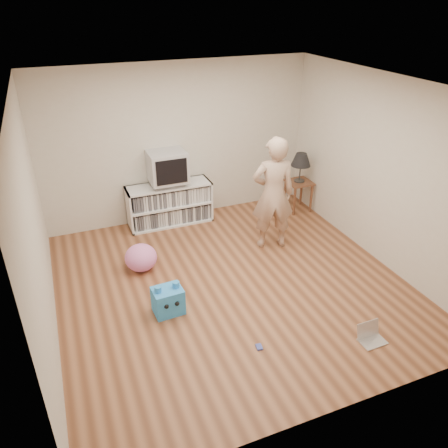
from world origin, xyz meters
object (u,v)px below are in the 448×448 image
side_table (299,188)px  table_lamp (301,160)px  crt_tv (167,166)px  dvd_deck (168,183)px  person (273,194)px  laptop (370,335)px  plush_blue (168,300)px  media_unit (169,204)px  plush_pink (141,258)px

side_table → table_lamp: table_lamp is taller
crt_tv → dvd_deck: bearing=90.0°
side_table → person: person is taller
laptop → plush_blue: bearing=145.6°
side_table → laptop: 3.38m
dvd_deck → laptop: dvd_deck is taller
dvd_deck → plush_blue: (-0.67, -2.28, -0.56)m
media_unit → laptop: bearing=-69.8°
table_lamp → laptop: (-0.93, -3.23, -0.89)m
table_lamp → laptop: table_lamp is taller
crt_tv → laptop: (1.33, -3.60, -0.96)m
crt_tv → side_table: crt_tv is taller
laptop → plush_pink: plush_pink is taller
side_table → plush_pink: (-3.04, -0.85, -0.22)m
media_unit → table_lamp: 2.37m
table_lamp → crt_tv: bearing=170.8°
plush_pink → crt_tv: bearing=57.7°
crt_tv → person: person is taller
media_unit → plush_pink: size_ratio=3.09×
dvd_deck → laptop: size_ratio=1.52×
table_lamp → media_unit: bearing=170.3°
table_lamp → person: bearing=-137.5°
person → plush_pink: bearing=11.6°
side_table → plush_blue: (-2.93, -1.91, -0.24)m
plush_blue → plush_pink: plush_blue is taller
media_unit → table_lamp: size_ratio=2.72×
dvd_deck → plush_blue: size_ratio=1.08×
media_unit → side_table: 2.30m
person → laptop: 2.44m
crt_tv → plush_pink: 1.66m
table_lamp → plush_blue: 3.58m
plush_blue → plush_pink: 1.06m
laptop → plush_pink: size_ratio=0.65×
table_lamp → side_table: bearing=0.0°
person → laptop: size_ratio=5.90×
crt_tv → plush_blue: (-0.67, -2.27, -0.84)m
dvd_deck → media_unit: bearing=90.0°
side_table → laptop: bearing=-106.1°
plush_blue → person: bearing=23.8°
side_table → dvd_deck: bearing=170.7°
table_lamp → person: 1.39m
crt_tv → person: bearing=-46.6°
side_table → plush_blue: size_ratio=1.32×
dvd_deck → plush_pink: bearing=-122.2°
side_table → media_unit: bearing=170.3°
dvd_deck → crt_tv: 0.29m
table_lamp → plush_pink: size_ratio=1.14×
laptop → media_unit: bearing=109.4°
plush_blue → dvd_deck: bearing=70.5°
side_table → laptop: side_table is taller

